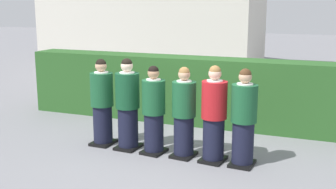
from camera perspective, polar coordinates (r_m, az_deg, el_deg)
ground_plane at (r=7.51m, az=-0.00°, el=-7.85°), size 60.00×60.00×0.00m
student_front_row_0 at (r=7.91m, az=-8.66°, el=-1.29°), size 0.41×0.47×1.58m
student_front_row_1 at (r=7.62m, az=-5.33°, el=-1.56°), size 0.42×0.49×1.62m
student_front_row_2 at (r=7.38m, az=-1.89°, el=-2.35°), size 0.40×0.48×1.52m
student_front_row_3 at (r=7.20m, az=2.10°, el=-2.69°), size 0.40×0.51×1.53m
student_in_red_blazer at (r=7.02m, az=6.07°, el=-2.91°), size 0.42×0.50×1.59m
student_front_row_5 at (r=6.90m, az=9.93°, el=-3.36°), size 0.41×0.47×1.57m
hedge at (r=9.20m, az=4.70°, el=0.44°), size 8.08×0.70×1.42m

